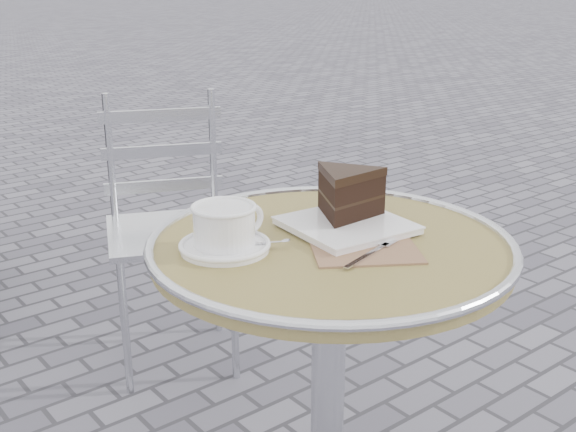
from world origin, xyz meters
TOP-DOWN VIEW (x-y plane):
  - cafe_table at (0.00, 0.00)m, footprint 0.72×0.72m
  - cappuccino_set at (-0.18, 0.09)m, footprint 0.19×0.17m
  - cake_plate_set at (0.09, 0.05)m, footprint 0.31×0.37m
  - bistro_chair at (0.20, 1.00)m, footprint 0.51×0.51m

SIDE VIEW (x-z plane):
  - bistro_chair at x=0.20m, z-range 0.10..0.97m
  - cafe_table at x=0.00m, z-range 0.20..0.94m
  - cappuccino_set at x=-0.18m, z-range 0.73..0.81m
  - cake_plate_set at x=0.09m, z-range 0.73..0.85m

